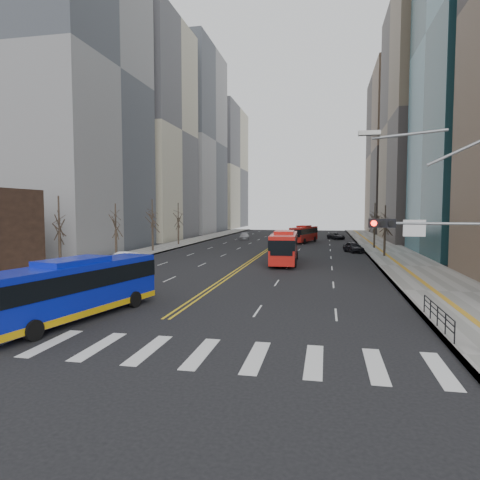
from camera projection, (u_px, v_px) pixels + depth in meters
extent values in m
plane|color=black|center=(123.00, 348.00, 18.79)|extent=(220.00, 220.00, 0.00)
cube|color=gray|center=(391.00, 253.00, 59.31)|extent=(7.00, 130.00, 0.15)
cube|color=gray|center=(160.00, 248.00, 66.04)|extent=(5.00, 130.00, 0.15)
cube|color=silver|center=(7.00, 340.00, 19.96)|extent=(0.70, 4.00, 0.01)
cube|color=silver|center=(52.00, 343.00, 19.49)|extent=(0.70, 4.00, 0.01)
cube|color=silver|center=(99.00, 346.00, 19.02)|extent=(0.70, 4.00, 0.01)
cube|color=silver|center=(149.00, 350.00, 18.55)|extent=(0.70, 4.00, 0.01)
cube|color=silver|center=(201.00, 353.00, 18.09)|extent=(0.70, 4.00, 0.01)
cube|color=silver|center=(256.00, 357.00, 17.62)|extent=(0.70, 4.00, 0.01)
cube|color=silver|center=(314.00, 361.00, 17.15)|extent=(0.70, 4.00, 0.01)
cube|color=silver|center=(375.00, 365.00, 16.68)|extent=(0.70, 4.00, 0.01)
cube|color=silver|center=(440.00, 370.00, 16.21)|extent=(0.70, 4.00, 0.01)
cube|color=gold|center=(273.00, 245.00, 72.59)|extent=(0.15, 100.00, 0.01)
cube|color=gold|center=(275.00, 245.00, 72.52)|extent=(0.15, 100.00, 0.01)
cube|color=gray|center=(51.00, 72.00, 62.18)|extent=(22.00, 24.00, 52.00)
cube|color=#B0A88E|center=(131.00, 132.00, 87.88)|extent=(22.00, 22.00, 44.00)
cube|color=gray|center=(180.00, 142.00, 113.93)|extent=(20.00, 26.00, 48.00)
cube|color=#7C6B56|center=(443.00, 120.00, 80.61)|extent=(20.00, 26.00, 46.00)
cube|color=#B0A88E|center=(214.00, 168.00, 145.30)|extent=(18.00, 30.00, 40.00)
cube|color=brown|center=(406.00, 153.00, 112.24)|extent=(18.00, 30.00, 42.00)
cylinder|color=slate|center=(431.00, 224.00, 17.79)|extent=(4.50, 0.12, 0.12)
cube|color=black|center=(382.00, 223.00, 18.17)|extent=(1.10, 0.28, 0.38)
cylinder|color=#FF190C|center=(374.00, 223.00, 18.09)|extent=(0.24, 0.08, 0.24)
cylinder|color=black|center=(382.00, 223.00, 18.02)|extent=(0.24, 0.08, 0.24)
cylinder|color=black|center=(391.00, 223.00, 17.95)|extent=(0.24, 0.08, 0.24)
cube|color=silver|center=(414.00, 228.00, 17.93)|extent=(0.90, 0.06, 0.70)
cube|color=#999993|center=(369.00, 133.00, 18.02)|extent=(0.90, 0.35, 0.18)
cube|color=black|center=(438.00, 307.00, 21.74)|extent=(0.04, 6.00, 0.04)
cylinder|color=black|center=(455.00, 333.00, 18.84)|extent=(0.06, 0.06, 1.00)
cylinder|color=black|center=(445.00, 324.00, 20.31)|extent=(0.06, 0.06, 1.00)
cylinder|color=black|center=(437.00, 316.00, 21.78)|extent=(0.06, 0.06, 1.00)
cylinder|color=black|center=(430.00, 309.00, 23.24)|extent=(0.06, 0.06, 1.00)
cylinder|color=black|center=(424.00, 304.00, 24.71)|extent=(0.06, 0.06, 1.00)
cylinder|color=#2D221B|center=(60.00, 253.00, 40.39)|extent=(0.28, 0.28, 3.90)
cylinder|color=#2D221B|center=(116.00, 245.00, 51.16)|extent=(0.28, 0.28, 3.60)
cylinder|color=#2D221B|center=(153.00, 238.00, 61.90)|extent=(0.28, 0.28, 4.00)
cylinder|color=#2D221B|center=(178.00, 234.00, 72.66)|extent=(0.28, 0.28, 3.80)
cylinder|color=#2D221B|center=(385.00, 243.00, 54.60)|extent=(0.28, 0.28, 3.50)
cylinder|color=#2D221B|center=(374.00, 237.00, 66.32)|extent=(0.28, 0.28, 3.75)
cube|color=#0B1AAC|center=(74.00, 289.00, 23.55)|extent=(4.86, 11.89, 2.75)
cube|color=black|center=(74.00, 279.00, 23.51)|extent=(4.92, 11.92, 0.99)
cube|color=#0B1AAC|center=(73.00, 262.00, 23.45)|extent=(2.77, 4.39, 0.40)
cube|color=#D29D0B|center=(75.00, 310.00, 23.64)|extent=(4.92, 11.92, 0.35)
cylinder|color=black|center=(34.00, 330.00, 19.75)|extent=(0.51, 1.04, 1.00)
cylinder|color=black|center=(104.00, 296.00, 27.53)|extent=(0.51, 1.04, 1.00)
cylinder|color=black|center=(135.00, 299.00, 26.55)|extent=(0.51, 1.04, 1.00)
cube|color=red|center=(284.00, 247.00, 48.46)|extent=(3.17, 11.74, 3.03)
cube|color=black|center=(284.00, 242.00, 48.41)|extent=(3.23, 11.76, 1.08)
cube|color=red|center=(284.00, 232.00, 48.34)|extent=(2.30, 4.16, 0.40)
cylinder|color=black|center=(270.00, 262.00, 45.09)|extent=(0.35, 1.01, 1.00)
cylinder|color=black|center=(295.00, 263.00, 44.68)|extent=(0.35, 1.01, 1.00)
cylinder|color=black|center=(275.00, 255.00, 52.42)|extent=(0.35, 1.01, 1.00)
cylinder|color=black|center=(297.00, 255.00, 52.02)|extent=(0.35, 1.01, 1.00)
cube|color=red|center=(304.00, 234.00, 78.44)|extent=(4.74, 10.12, 2.52)
cube|color=black|center=(304.00, 231.00, 78.40)|extent=(4.80, 10.15, 0.92)
cube|color=red|center=(304.00, 226.00, 78.34)|extent=(2.63, 3.80, 0.40)
cylinder|color=black|center=(292.00, 241.00, 76.20)|extent=(0.55, 1.04, 1.00)
cylinder|color=black|center=(304.00, 241.00, 75.20)|extent=(0.55, 1.04, 1.00)
cylinder|color=black|center=(303.00, 239.00, 81.83)|extent=(0.55, 1.04, 1.00)
cylinder|color=black|center=(315.00, 239.00, 80.83)|extent=(0.55, 1.04, 1.00)
imported|color=white|center=(123.00, 259.00, 45.45)|extent=(3.43, 5.01, 1.56)
imported|color=black|center=(354.00, 247.00, 60.69)|extent=(3.14, 4.71, 1.49)
imported|color=#A7A7AD|center=(244.00, 236.00, 87.23)|extent=(2.54, 4.83, 1.34)
imported|color=black|center=(336.00, 236.00, 87.23)|extent=(3.93, 5.25, 1.32)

